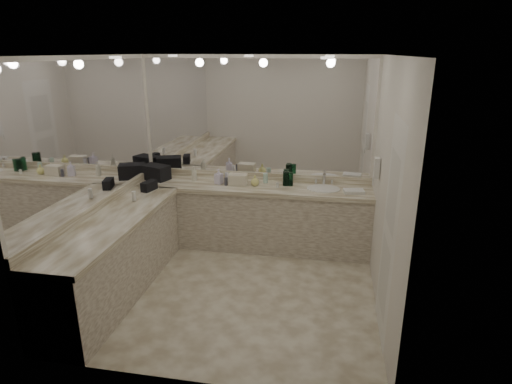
% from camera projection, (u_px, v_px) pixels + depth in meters
% --- Properties ---
extents(floor, '(3.20, 3.20, 0.00)m').
position_uv_depth(floor, '(234.00, 289.00, 4.99)').
color(floor, beige).
rests_on(floor, ground).
extents(ceiling, '(3.20, 3.20, 0.00)m').
position_uv_depth(ceiling, '(230.00, 55.00, 4.17)').
color(ceiling, white).
rests_on(ceiling, floor).
extents(wall_back, '(3.20, 0.02, 2.60)m').
position_uv_depth(wall_back, '(257.00, 152.00, 5.98)').
color(wall_back, silver).
rests_on(wall_back, floor).
extents(wall_left, '(0.02, 3.00, 2.60)m').
position_uv_depth(wall_left, '(95.00, 175.00, 4.85)').
color(wall_left, silver).
rests_on(wall_left, floor).
extents(wall_right, '(0.02, 3.00, 2.60)m').
position_uv_depth(wall_right, '(387.00, 191.00, 4.31)').
color(wall_right, silver).
rests_on(wall_right, floor).
extents(vanity_back_base, '(3.20, 0.60, 0.84)m').
position_uv_depth(vanity_back_base, '(253.00, 218.00, 5.98)').
color(vanity_back_base, beige).
rests_on(vanity_back_base, floor).
extents(vanity_back_top, '(3.20, 0.64, 0.06)m').
position_uv_depth(vanity_back_top, '(253.00, 187.00, 5.83)').
color(vanity_back_top, white).
rests_on(vanity_back_top, vanity_back_base).
extents(vanity_left_base, '(0.60, 2.40, 0.84)m').
position_uv_depth(vanity_left_base, '(115.00, 259.00, 4.80)').
color(vanity_left_base, beige).
rests_on(vanity_left_base, floor).
extents(vanity_left_top, '(0.64, 2.42, 0.06)m').
position_uv_depth(vanity_left_top, '(112.00, 222.00, 4.65)').
color(vanity_left_top, white).
rests_on(vanity_left_top, vanity_left_base).
extents(backsplash_back, '(3.20, 0.04, 0.10)m').
position_uv_depth(backsplash_back, '(257.00, 176.00, 6.07)').
color(backsplash_back, white).
rests_on(backsplash_back, vanity_back_top).
extents(backsplash_left, '(0.04, 3.00, 0.10)m').
position_uv_depth(backsplash_left, '(100.00, 204.00, 4.96)').
color(backsplash_left, white).
rests_on(backsplash_left, vanity_left_top).
extents(mirror_back, '(3.12, 0.01, 1.55)m').
position_uv_depth(mirror_back, '(257.00, 118.00, 5.82)').
color(mirror_back, white).
rests_on(mirror_back, wall_back).
extents(mirror_left, '(0.01, 2.92, 1.55)m').
position_uv_depth(mirror_left, '(91.00, 134.00, 4.70)').
color(mirror_left, white).
rests_on(mirror_left, wall_left).
extents(sink, '(0.44, 0.44, 0.03)m').
position_uv_depth(sink, '(323.00, 189.00, 5.67)').
color(sink, white).
rests_on(sink, vanity_back_top).
extents(faucet, '(0.24, 0.16, 0.14)m').
position_uv_depth(faucet, '(324.00, 179.00, 5.84)').
color(faucet, silver).
rests_on(faucet, vanity_back_top).
extents(wall_phone, '(0.06, 0.10, 0.24)m').
position_uv_depth(wall_phone, '(377.00, 168.00, 4.96)').
color(wall_phone, white).
rests_on(wall_phone, wall_right).
extents(door, '(0.02, 0.82, 2.10)m').
position_uv_depth(door, '(389.00, 233.00, 3.93)').
color(door, white).
rests_on(door, wall_right).
extents(black_toiletry_bag, '(0.43, 0.35, 0.21)m').
position_uv_depth(black_toiletry_bag, '(156.00, 172.00, 6.06)').
color(black_toiletry_bag, black).
rests_on(black_toiletry_bag, vanity_back_top).
extents(black_bag_spill, '(0.16, 0.25, 0.13)m').
position_uv_depth(black_bag_spill, '(149.00, 186.00, 5.59)').
color(black_bag_spill, black).
rests_on(black_bag_spill, vanity_left_top).
extents(cream_cosmetic_case, '(0.26, 0.18, 0.14)m').
position_uv_depth(cream_cosmetic_case, '(238.00, 180.00, 5.83)').
color(cream_cosmetic_case, beige).
rests_on(cream_cosmetic_case, vanity_back_top).
extents(hand_towel, '(0.28, 0.21, 0.04)m').
position_uv_depth(hand_towel, '(354.00, 191.00, 5.51)').
color(hand_towel, white).
rests_on(hand_towel, vanity_back_top).
extents(lotion_left, '(0.05, 0.05, 0.12)m').
position_uv_depth(lotion_left, '(134.00, 197.00, 5.18)').
color(lotion_left, white).
rests_on(lotion_left, vanity_left_top).
extents(soap_bottle_a, '(0.09, 0.09, 0.21)m').
position_uv_depth(soap_bottle_a, '(194.00, 173.00, 6.00)').
color(soap_bottle_a, silver).
rests_on(soap_bottle_a, vanity_back_top).
extents(soap_bottle_b, '(0.12, 0.12, 0.21)m').
position_uv_depth(soap_bottle_b, '(219.00, 176.00, 5.86)').
color(soap_bottle_b, silver).
rests_on(soap_bottle_b, vanity_back_top).
extents(soap_bottle_c, '(0.15, 0.15, 0.15)m').
position_uv_depth(soap_bottle_c, '(255.00, 180.00, 5.79)').
color(soap_bottle_c, '#DAD87A').
rests_on(soap_bottle_c, vanity_back_top).
extents(green_bottle_0, '(0.06, 0.06, 0.19)m').
position_uv_depth(green_bottle_0, '(291.00, 179.00, 5.78)').
color(green_bottle_0, '#13502C').
rests_on(green_bottle_0, vanity_back_top).
extents(green_bottle_1, '(0.07, 0.07, 0.18)m').
position_uv_depth(green_bottle_1, '(287.00, 179.00, 5.79)').
color(green_bottle_1, '#13502C').
rests_on(green_bottle_1, vanity_back_top).
extents(green_bottle_2, '(0.07, 0.07, 0.20)m').
position_uv_depth(green_bottle_2, '(286.00, 176.00, 5.87)').
color(green_bottle_2, '#13502C').
rests_on(green_bottle_2, vanity_back_top).
extents(green_bottle_3, '(0.07, 0.07, 0.20)m').
position_uv_depth(green_bottle_3, '(286.00, 178.00, 5.79)').
color(green_bottle_3, '#13502C').
rests_on(green_bottle_3, vanity_back_top).
extents(green_bottle_4, '(0.07, 0.07, 0.18)m').
position_uv_depth(green_bottle_4, '(286.00, 179.00, 5.81)').
color(green_bottle_4, '#13502C').
rests_on(green_bottle_4, vanity_back_top).
extents(amenity_bottle_0, '(0.04, 0.04, 0.06)m').
position_uv_depth(amenity_bottle_0, '(277.00, 185.00, 5.72)').
color(amenity_bottle_0, white).
rests_on(amenity_bottle_0, vanity_back_top).
extents(amenity_bottle_1, '(0.04, 0.04, 0.11)m').
position_uv_depth(amenity_bottle_1, '(226.00, 181.00, 5.81)').
color(amenity_bottle_1, '#3F3F4C').
rests_on(amenity_bottle_1, vanity_back_top).
extents(amenity_bottle_2, '(0.05, 0.05, 0.13)m').
position_uv_depth(amenity_bottle_2, '(227.00, 177.00, 5.95)').
color(amenity_bottle_2, silver).
rests_on(amenity_bottle_2, vanity_back_top).
extents(amenity_bottle_3, '(0.05, 0.05, 0.06)m').
position_uv_depth(amenity_bottle_3, '(290.00, 182.00, 5.87)').
color(amenity_bottle_3, '#3F3F4C').
rests_on(amenity_bottle_3, vanity_back_top).
extents(amenity_bottle_4, '(0.06, 0.06, 0.13)m').
position_uv_depth(amenity_bottle_4, '(266.00, 178.00, 5.91)').
color(amenity_bottle_4, silver).
rests_on(amenity_bottle_4, vanity_back_top).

